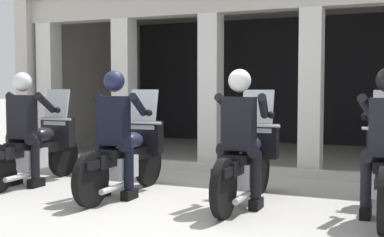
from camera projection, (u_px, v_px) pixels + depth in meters
The scene contains 9 objects.
ground_plane at pixel (251, 165), 9.09m from camera, with size 80.00×80.00×0.00m, color #A8A59E.
station_building at pixel (291, 55), 10.74m from camera, with size 9.73×4.85×3.23m.
kerb_strip at pixel (250, 170), 8.21m from camera, with size 9.23×0.24×0.12m, color #B7B5AD.
motorcycle_far_left at pixel (38, 148), 7.43m from camera, with size 0.62×2.04×1.35m.
police_officer_far_left at pixel (24, 119), 7.14m from camera, with size 0.63×0.61×1.58m.
motorcycle_center_left at pixel (127, 155), 6.65m from camera, with size 0.62×2.04×1.35m.
police_officer_center_left at pixel (115, 123), 6.37m from camera, with size 0.63×0.61×1.58m.
motorcycle_center_right at pixel (247, 161), 6.15m from camera, with size 0.62×2.04×1.35m.
police_officer_center_right at pixel (240, 126), 5.86m from camera, with size 0.63×0.61×1.58m.
Camera 1 is at (2.59, -5.71, 1.39)m, focal length 48.23 mm.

